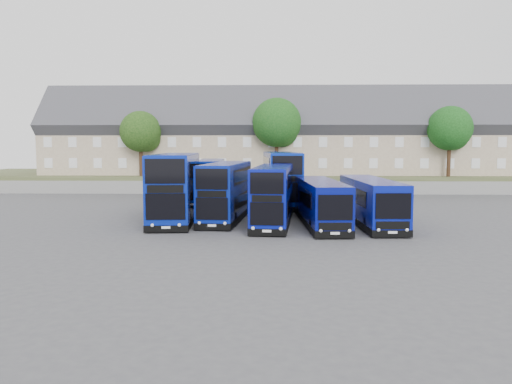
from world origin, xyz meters
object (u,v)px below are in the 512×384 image
object	(u,v)px
coach_east_a	(320,203)
tree_west	(142,133)
tree_east	(451,130)
dd_front_mid	(226,192)
tree_mid	(278,125)
tree_far	(478,129)
dd_front_left	(176,188)

from	to	relation	value
coach_east_a	tree_west	distance (m)	30.63
tree_east	coach_east_a	bearing A→B (deg)	-126.31
dd_front_mid	tree_mid	xyz separation A→B (m)	(4.27, 21.91, 5.99)
dd_front_mid	tree_far	bearing A→B (deg)	48.39
dd_front_left	tree_east	size ratio (longest dim) A/B	1.54
dd_front_left	dd_front_mid	distance (m)	3.80
tree_far	tree_east	bearing A→B (deg)	-130.60
tree_west	tree_east	bearing A→B (deg)	0.00
coach_east_a	tree_far	world-z (taller)	tree_far
dd_front_mid	tree_west	distance (m)	24.91
dd_front_left	tree_mid	distance (m)	24.03
coach_east_a	tree_mid	distance (m)	25.22
coach_east_a	tree_west	bearing A→B (deg)	125.09
tree_west	tree_mid	size ratio (longest dim) A/B	0.83
tree_west	tree_mid	distance (m)	16.04
dd_front_left	tree_far	world-z (taller)	tree_far
tree_mid	tree_far	size ratio (longest dim) A/B	1.06
tree_mid	tree_east	xyz separation A→B (m)	(20.00, -0.50, -0.68)
tree_mid	tree_far	bearing A→B (deg)	14.04
dd_front_left	coach_east_a	bearing A→B (deg)	-16.61
tree_far	tree_west	bearing A→B (deg)	-170.54
tree_east	tree_far	distance (m)	9.23
dd_front_mid	tree_mid	size ratio (longest dim) A/B	1.18
tree_east	tree_west	bearing A→B (deg)	-180.00
dd_front_left	dd_front_mid	size ratio (longest dim) A/B	1.16
tree_west	tree_east	size ratio (longest dim) A/B	0.94
dd_front_mid	dd_front_left	bearing A→B (deg)	-174.48
dd_front_mid	tree_east	distance (m)	32.79
tree_east	dd_front_mid	bearing A→B (deg)	-138.58
coach_east_a	dd_front_left	bearing A→B (deg)	164.85
dd_front_left	tree_far	xyz separation A→B (m)	(34.05, 28.43, 5.31)
tree_west	coach_east_a	bearing A→B (deg)	-51.94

